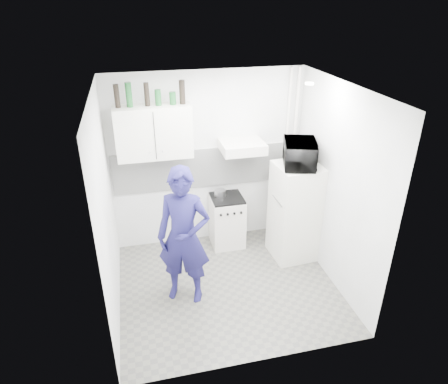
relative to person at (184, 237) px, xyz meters
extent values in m
plane|color=#605E53|center=(0.56, 0.06, -0.89)|extent=(2.80, 2.80, 0.00)
plane|color=white|center=(0.56, 0.06, 1.71)|extent=(2.80, 2.80, 0.00)
plane|color=white|center=(0.56, 1.31, 0.41)|extent=(2.80, 0.00, 2.80)
plane|color=white|center=(-0.84, 0.06, 0.41)|extent=(0.00, 2.60, 2.60)
plane|color=white|center=(1.96, 0.06, 0.41)|extent=(0.00, 2.60, 2.60)
imported|color=#1B1850|center=(0.00, 0.00, 0.00)|extent=(0.76, 0.63, 1.78)
cube|color=silver|center=(0.79, 1.06, -0.50)|extent=(0.48, 0.48, 0.77)
cube|color=white|center=(1.66, 0.55, -0.17)|extent=(0.63, 0.63, 1.43)
cube|color=black|center=(0.79, 1.06, -0.10)|extent=(0.46, 0.46, 0.03)
cylinder|color=silver|center=(0.70, 1.13, -0.04)|extent=(0.17, 0.17, 0.09)
imported|color=black|center=(1.66, 0.55, 0.71)|extent=(0.70, 0.57, 0.34)
cylinder|color=black|center=(-0.61, 1.13, 1.46)|extent=(0.07, 0.07, 0.29)
cylinder|color=#144C1E|center=(-0.46, 1.13, 1.47)|extent=(0.08, 0.08, 0.31)
cylinder|color=black|center=(-0.24, 1.13, 1.46)|extent=(0.07, 0.07, 0.29)
cylinder|color=#144C1E|center=(-0.10, 1.13, 1.41)|extent=(0.08, 0.08, 0.20)
cylinder|color=#144C1E|center=(0.08, 1.13, 1.39)|extent=(0.09, 0.09, 0.16)
cylinder|color=black|center=(0.21, 1.13, 1.46)|extent=(0.08, 0.08, 0.31)
cube|color=white|center=(-0.19, 1.13, 0.96)|extent=(1.00, 0.35, 0.70)
cube|color=silver|center=(1.01, 1.06, 0.68)|extent=(0.60, 0.50, 0.14)
cube|color=white|center=(0.56, 1.29, 0.31)|extent=(2.74, 0.03, 0.60)
cylinder|color=silver|center=(1.86, 1.23, 0.41)|extent=(0.05, 0.05, 2.60)
cylinder|color=silver|center=(1.74, 1.23, 0.41)|extent=(0.04, 0.04, 2.60)
cylinder|color=white|center=(1.56, 0.26, 1.68)|extent=(0.10, 0.10, 0.02)
camera|label=1|loc=(-0.46, -4.01, 2.61)|focal=32.00mm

